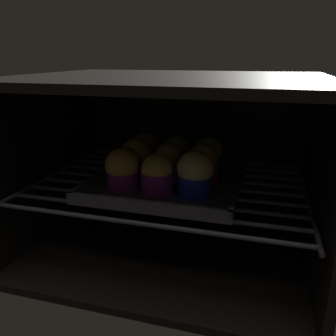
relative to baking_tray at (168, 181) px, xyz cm
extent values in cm
cube|color=black|center=(0.00, 1.78, -15.44)|extent=(59.00, 47.00, 1.50)
cube|color=black|center=(0.00, 1.78, 20.06)|extent=(59.00, 47.00, 1.50)
cube|color=black|center=(0.00, 24.53, 2.31)|extent=(59.00, 1.50, 34.00)
cube|color=black|center=(-28.75, 1.78, 2.31)|extent=(1.50, 47.00, 34.00)
cube|color=black|center=(28.75, 1.78, 2.31)|extent=(1.50, 47.00, 34.00)
cylinder|color=#4C494C|center=(0.00, -17.22, -1.09)|extent=(54.00, 0.80, 0.80)
cylinder|color=#4C494C|center=(0.00, -12.47, -1.09)|extent=(54.00, 0.80, 0.80)
cylinder|color=#4C494C|center=(0.00, -7.72, -1.09)|extent=(54.00, 0.80, 0.80)
cylinder|color=#4C494C|center=(0.00, -2.97, -1.09)|extent=(54.00, 0.80, 0.80)
cylinder|color=#4C494C|center=(0.00, 1.78, -1.09)|extent=(54.00, 0.80, 0.80)
cylinder|color=#4C494C|center=(0.00, 6.53, -1.09)|extent=(54.00, 0.80, 0.80)
cylinder|color=#4C494C|center=(0.00, 11.28, -1.09)|extent=(54.00, 0.80, 0.80)
cylinder|color=#4C494C|center=(0.00, 16.03, -1.09)|extent=(54.00, 0.80, 0.80)
cylinder|color=#4C494C|center=(0.00, 20.78, -1.09)|extent=(54.00, 0.80, 0.80)
cylinder|color=#4C494C|center=(-27.00, 1.78, -1.09)|extent=(0.80, 42.00, 0.80)
cylinder|color=#4C494C|center=(27.00, 1.78, -1.09)|extent=(0.80, 42.00, 0.80)
cube|color=#4C4C51|center=(0.00, 0.00, -0.09)|extent=(29.08, 29.08, 1.20)
cube|color=#4C4C51|center=(0.00, -14.14, 1.01)|extent=(29.08, 0.80, 1.00)
cube|color=#4C4C51|center=(0.00, 14.14, 1.01)|extent=(29.08, 0.80, 1.00)
cube|color=#4C4C51|center=(-14.14, 0.00, 1.01)|extent=(0.80, 29.08, 1.00)
cube|color=#4C4C51|center=(14.14, 0.00, 1.01)|extent=(0.80, 29.08, 1.00)
cylinder|color=#7A238C|center=(-6.90, -6.91, 2.44)|extent=(6.00, 6.00, 3.86)
sphere|color=gold|center=(-6.90, -6.91, 4.95)|extent=(6.52, 6.52, 6.52)
sphere|color=#1E6023|center=(-6.08, -5.89, 7.24)|extent=(1.92, 1.92, 1.92)
cylinder|color=#7A238C|center=(0.21, -7.27, 2.44)|extent=(6.00, 6.00, 3.86)
sphere|color=gold|center=(0.21, -7.27, 4.83)|extent=(5.79, 5.79, 5.79)
cylinder|color=#1928B7|center=(6.98, -6.89, 2.44)|extent=(6.00, 6.00, 3.86)
sphere|color=#E0CC7A|center=(6.98, -6.89, 5.50)|extent=(6.49, 6.49, 6.49)
cylinder|color=#7A238C|center=(-6.93, 0.33, 2.44)|extent=(6.00, 6.00, 3.86)
sphere|color=gold|center=(-6.93, 0.33, 5.27)|extent=(6.25, 6.25, 6.25)
cylinder|color=silver|center=(-0.22, 0.11, 2.44)|extent=(6.00, 6.00, 3.86)
sphere|color=gold|center=(-0.22, 0.11, 5.09)|extent=(5.87, 5.87, 5.87)
sphere|color=#28702D|center=(-0.45, 0.92, 7.35)|extent=(1.62, 1.62, 1.62)
cylinder|color=red|center=(7.15, 0.17, 2.44)|extent=(6.00, 6.00, 3.86)
sphere|color=gold|center=(7.15, 0.17, 5.49)|extent=(5.75, 5.75, 5.75)
cylinder|color=#1928B7|center=(-7.55, 7.23, 2.44)|extent=(6.00, 6.00, 3.86)
sphere|color=gold|center=(-7.55, 7.23, 4.89)|extent=(6.44, 6.44, 6.44)
sphere|color=#1E6023|center=(-8.56, 6.30, 7.09)|extent=(1.63, 1.63, 1.63)
cylinder|color=#1928B7|center=(-0.15, 7.34, 2.44)|extent=(6.00, 6.00, 3.86)
sphere|color=#DBBC60|center=(-0.15, 7.34, 4.84)|extent=(5.94, 5.94, 5.94)
cylinder|color=#1928B7|center=(7.03, 7.59, 2.44)|extent=(6.00, 6.00, 3.86)
sphere|color=gold|center=(7.03, 7.59, 4.93)|extent=(6.04, 6.04, 6.04)
camera|label=1|loc=(18.06, -63.61, 24.46)|focal=36.86mm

